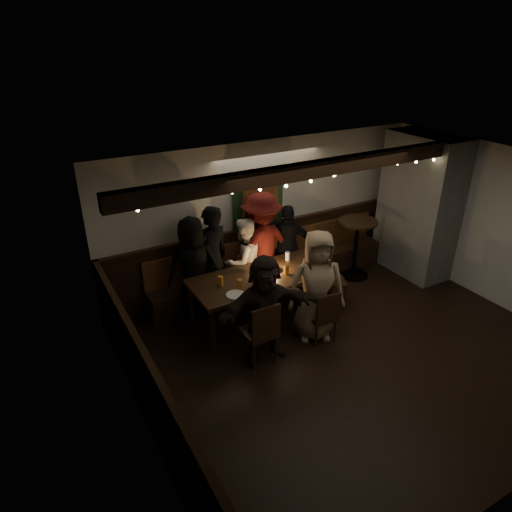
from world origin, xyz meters
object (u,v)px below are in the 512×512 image
person_a (193,268)px  high_top (356,241)px  person_b (212,259)px  chair_end (330,277)px  chair_near_right (325,314)px  chair_near_left (262,330)px  dining_table (262,279)px  person_e (288,247)px  person_f (265,309)px  person_d (261,246)px  person_c (244,261)px  person_g (316,286)px

person_a → high_top: bearing=-174.0°
high_top → person_b: (-2.78, 0.28, 0.20)m
chair_end → person_a: 2.28m
high_top → chair_near_right: bearing=-141.7°
chair_end → chair_near_left: bearing=-155.2°
dining_table → chair_near_left: dining_table is taller
person_e → person_f: size_ratio=0.98×
person_a → person_b: 0.35m
person_d → person_f: (-0.81, -1.51, -0.14)m
chair_near_left → chair_end: 1.97m
chair_near_right → person_a: size_ratio=0.50×
high_top → person_e: (-1.32, 0.28, 0.07)m
dining_table → person_d: size_ratio=1.20×
dining_table → chair_end: size_ratio=2.68×
person_c → person_e: size_ratio=0.97×
person_c → person_f: 1.56m
high_top → person_e: 1.35m
high_top → person_b: person_b is taller
dining_table → person_d: 0.83m
person_e → person_g: bearing=92.8°
person_c → chair_near_left: bearing=60.0°
chair_end → person_d: 1.27m
person_a → person_f: (0.44, -1.47, -0.05)m
person_g → chair_end: bearing=63.3°
high_top → person_e: bearing=167.9°
chair_end → person_c: size_ratio=0.56×
person_d → person_b: bearing=-12.8°
chair_near_right → person_b: (-1.03, 1.66, 0.42)m
chair_end → high_top: (0.99, 0.52, 0.23)m
chair_near_right → person_e: person_e is taller
chair_near_right → high_top: (1.75, 1.38, 0.23)m
high_top → person_a: 3.13m
chair_end → person_b: person_b is taller
chair_near_right → person_c: 1.72m
chair_near_left → person_b: bearing=90.1°
dining_table → chair_near_right: dining_table is taller
high_top → person_f: bearing=-155.1°
chair_near_right → chair_end: bearing=48.7°
chair_near_left → person_b: 1.66m
person_e → chair_near_left: bearing=68.4°
chair_near_right → chair_end: (0.75, 0.86, -0.01)m
person_f → high_top: bearing=30.3°
dining_table → person_d: (0.38, 0.71, 0.20)m
chair_end → dining_table: bearing=176.2°
dining_table → chair_near_right: size_ratio=2.65×
person_d → person_f: size_ratio=1.18×
dining_table → person_f: person_f is taller
dining_table → person_b: size_ratio=1.25×
chair_near_right → person_c: bearing=106.0°
person_b → person_f: bearing=80.9°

